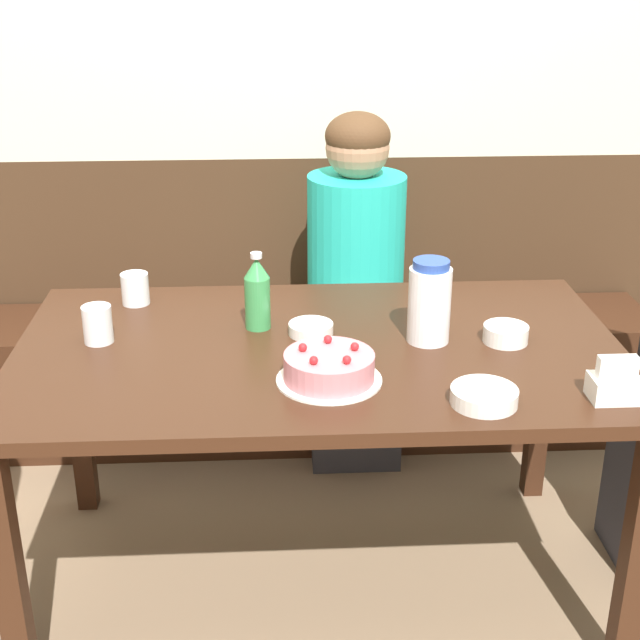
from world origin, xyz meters
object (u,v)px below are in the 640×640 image
Objects in this scene: bench_seat at (307,376)px; birthday_cake at (329,368)px; water_pitcher at (429,302)px; napkin_holder at (615,384)px; bowl_rice_small at (484,396)px; bowl_soup_white at (505,333)px; bowl_side_dish at (311,329)px; glass_water_tall at (135,289)px; glass_tumbler_short at (98,324)px; soju_bottle at (257,293)px; person_teal_shirt at (355,300)px.

bench_seat is 1.16m from birthday_cake.
napkin_holder is at bearing -43.33° from water_pitcher.
water_pitcher reaches higher than bowl_rice_small.
bowl_side_dish is (-0.49, 0.07, -0.01)m from bowl_soup_white.
birthday_cake and glass_water_tall have the same top height.
glass_tumbler_short is (-1.20, 0.38, 0.01)m from napkin_holder.
bowl_rice_small is 1.07m from glass_water_tall.
water_pitcher reaches higher than bench_seat.
bowl_rice_small is (0.07, -0.35, -0.09)m from water_pitcher.
napkin_holder reaches higher than bowl_side_dish.
water_pitcher is 2.23× the size of glass_tumbler_short.
glass_water_tall is (-0.35, 0.19, -0.05)m from soju_bottle.
person_teal_shirt reaches higher than bowl_soup_white.
water_pitcher is 0.75m from person_teal_shirt.
water_pitcher is at bearing -14.06° from soju_bottle.
water_pitcher is 1.86× the size of bowl_side_dish.
napkin_holder is 0.77m from bowl_side_dish.
glass_tumbler_short is 0.08× the size of person_teal_shirt.
glass_tumbler_short is at bearing 177.05° from bowl_soup_white.
bowl_soup_white is at bearing 23.48° from birthday_cake.
bench_seat is 9.84× the size of birthday_cake.
glass_tumbler_short reaches higher than glass_water_tall.
bowl_soup_white is at bearing 116.84° from napkin_holder.
glass_tumbler_short is at bearing -47.85° from person_teal_shirt.
glass_water_tall reaches higher than bowl_side_dish.
bowl_side_dish is (-0.03, 0.28, -0.02)m from birthday_cake.
person_teal_shirt is at bearing 114.40° from bowl_soup_white.
person_teal_shirt reaches higher than glass_water_tall.
napkin_holder is at bearing -31.22° from bowl_side_dish.
person_teal_shirt is at bearing -38.06° from bench_seat.
napkin_holder is 0.96× the size of bowl_soup_white.
person_teal_shirt is (0.72, 0.65, -0.20)m from glass_tumbler_short.
water_pitcher is (0.28, -0.81, 0.60)m from bench_seat.
bowl_rice_small is (0.50, -0.46, -0.08)m from soju_bottle.
glass_tumbler_short reaches higher than bowl_rice_small.
napkin_holder reaches higher than bowl_rice_small.
birthday_cake is 1.14× the size of water_pitcher.
glass_water_tall reaches higher than bowl_soup_white.
bowl_rice_small is 0.13× the size of person_teal_shirt.
birthday_cake is 2.12× the size of bowl_side_dish.
water_pitcher is 2.45× the size of glass_water_tall.
water_pitcher is at bearing -70.95° from bench_seat.
bowl_side_dish is 0.68m from person_teal_shirt.
bowl_rice_small is 0.55m from bowl_side_dish.
bowl_rice_small is at bearing -78.97° from water_pitcher.
bowl_soup_white is 1.18× the size of glass_tumbler_short.
soju_bottle is 0.18× the size of person_teal_shirt.
glass_water_tall is at bearing 162.10° from bowl_soup_white.
bench_seat is 16.27× the size of bowl_rice_small.
bowl_rice_small is 1.07m from person_teal_shirt.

